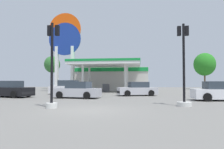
# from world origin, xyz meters

# --- Properties ---
(ground_plane) EXTENTS (90.00, 90.00, 0.00)m
(ground_plane) POSITION_xyz_m (0.00, 0.00, 0.00)
(ground_plane) COLOR slate
(ground_plane) RESTS_ON ground
(gas_station) EXTENTS (11.95, 12.98, 4.30)m
(gas_station) POSITION_xyz_m (-2.14, 24.48, 2.14)
(gas_station) COLOR beige
(gas_station) RESTS_ON ground
(station_pole_sign) EXTENTS (4.72, 0.56, 11.37)m
(station_pole_sign) POSITION_xyz_m (-8.21, 18.97, 7.17)
(station_pole_sign) COLOR white
(station_pole_sign) RESTS_ON ground
(car_0) EXTENTS (4.48, 2.70, 1.50)m
(car_0) POSITION_xyz_m (-9.28, 7.75, 0.68)
(car_0) COLOR black
(car_0) RESTS_ON ground
(car_1) EXTENTS (4.20, 2.70, 1.40)m
(car_1) POSITION_xyz_m (2.28, 11.24, 0.63)
(car_1) COLOR black
(car_1) RESTS_ON ground
(car_2) EXTENTS (4.58, 2.41, 1.57)m
(car_2) POSITION_xyz_m (-5.33, 12.74, 0.71)
(car_2) COLOR black
(car_2) RESTS_ON ground
(car_3) EXTENTS (4.11, 1.98, 1.45)m
(car_3) POSITION_xyz_m (8.51, 6.43, 0.66)
(car_3) COLOR black
(car_3) RESTS_ON ground
(car_4) EXTENTS (4.16, 2.20, 1.43)m
(car_4) POSITION_xyz_m (-2.83, 7.43, 0.65)
(car_4) COLOR black
(car_4) RESTS_ON ground
(traffic_signal_0) EXTENTS (0.65, 0.67, 4.63)m
(traffic_signal_0) POSITION_xyz_m (-2.19, 0.61, 1.98)
(traffic_signal_0) COLOR silver
(traffic_signal_0) RESTS_ON ground
(traffic_signal_1) EXTENTS (0.82, 0.82, 4.82)m
(traffic_signal_1) POSITION_xyz_m (5.08, 2.40, 1.69)
(traffic_signal_1) COLOR silver
(traffic_signal_1) RESTS_ON ground
(tree_0) EXTENTS (3.20, 3.20, 6.63)m
(tree_0) POSITION_xyz_m (-15.23, 30.90, 4.91)
(tree_0) COLOR brown
(tree_0) RESTS_ON ground
(tree_1) EXTENTS (3.36, 3.36, 5.51)m
(tree_1) POSITION_xyz_m (-1.37, 28.78, 4.12)
(tree_1) COLOR brown
(tree_1) RESTS_ON ground
(tree_2) EXTENTS (3.92, 3.92, 6.75)m
(tree_2) POSITION_xyz_m (14.51, 30.85, 4.62)
(tree_2) COLOR brown
(tree_2) RESTS_ON ground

